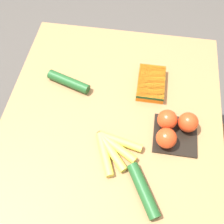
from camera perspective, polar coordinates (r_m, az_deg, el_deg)
name	(u,v)px	position (r m, az deg, el deg)	size (l,w,h in m)	color
ground_plane	(112,171)	(1.84, 0.00, -12.65)	(12.00, 12.00, 0.00)	#4C4742
dining_table	(112,127)	(1.25, 0.00, -3.29)	(1.08, 0.96, 0.75)	#9E7044
banana_bunch	(113,148)	(1.07, 0.24, -7.87)	(0.19, 0.20, 0.03)	brown
tomato_pack	(174,128)	(1.10, 13.38, -3.39)	(0.18, 0.18, 0.09)	black
carrot_bag	(151,83)	(1.24, 8.51, 6.28)	(0.19, 0.12, 0.04)	orange
cucumber_near	(69,82)	(1.25, -9.43, 6.52)	(0.11, 0.21, 0.05)	#1E5123
cucumber_far	(143,190)	(1.01, 6.84, -16.56)	(0.20, 0.14, 0.05)	#1E5123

